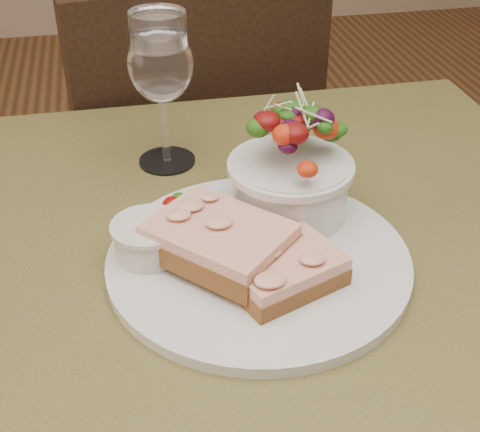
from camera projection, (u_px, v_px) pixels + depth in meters
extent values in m
cube|color=#4A3E20|center=(258.00, 280.00, 0.68)|extent=(0.80, 0.80, 0.04)
cylinder|color=black|center=(9.00, 352.00, 1.11)|extent=(0.05, 0.05, 0.71)
cylinder|color=black|center=(395.00, 298.00, 1.22)|extent=(0.05, 0.05, 0.71)
cube|color=black|center=(176.00, 185.00, 1.36)|extent=(0.50, 0.50, 0.04)
cube|color=black|center=(206.00, 124.00, 1.09)|extent=(0.42, 0.12, 0.45)
cube|color=black|center=(181.00, 271.00, 1.49)|extent=(0.42, 0.42, 0.45)
cylinder|color=silver|center=(258.00, 260.00, 0.66)|extent=(0.30, 0.30, 0.01)
cube|color=#533016|center=(283.00, 274.00, 0.62)|extent=(0.12, 0.11, 0.02)
cube|color=#FFEEC1|center=(284.00, 262.00, 0.61)|extent=(0.12, 0.11, 0.01)
cube|color=#533016|center=(220.00, 245.00, 0.64)|extent=(0.16, 0.16, 0.02)
cube|color=#FFEEC1|center=(219.00, 231.00, 0.63)|extent=(0.15, 0.16, 0.01)
cylinder|color=silver|center=(149.00, 239.00, 0.65)|extent=(0.07, 0.07, 0.04)
cylinder|color=olive|center=(147.00, 226.00, 0.64)|extent=(0.06, 0.06, 0.01)
cylinder|color=silver|center=(290.00, 187.00, 0.70)|extent=(0.12, 0.12, 0.06)
ellipsoid|color=#123B0A|center=(292.00, 140.00, 0.67)|extent=(0.11, 0.11, 0.06)
ellipsoid|color=#123B0A|center=(185.00, 204.00, 0.72)|extent=(0.04, 0.04, 0.01)
sphere|color=#8E0708|center=(172.00, 206.00, 0.71)|extent=(0.02, 0.02, 0.02)
cylinder|color=white|center=(167.00, 161.00, 0.83)|extent=(0.07, 0.07, 0.00)
cylinder|color=white|center=(165.00, 127.00, 0.81)|extent=(0.01, 0.01, 0.09)
ellipsoid|color=white|center=(160.00, 64.00, 0.76)|extent=(0.08, 0.08, 0.09)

